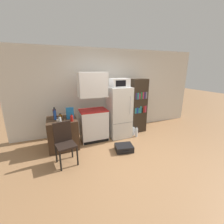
{
  "coord_description": "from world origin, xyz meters",
  "views": [
    {
      "loc": [
        -1.68,
        -2.71,
        2.05
      ],
      "look_at": [
        -0.27,
        0.85,
        0.95
      ],
      "focal_mm": 24.0,
      "sensor_mm": 36.0,
      "label": 1
    }
  ],
  "objects_px": {
    "refrigerator": "(119,112)",
    "bottle_clear_short": "(60,120)",
    "bottle_ketchup_red": "(72,118)",
    "bottle_amber_beer": "(60,117)",
    "bottle_blue_soda": "(55,115)",
    "kitchen_hutch": "(93,110)",
    "cereal_box": "(70,113)",
    "water_bottle_front": "(133,131)",
    "side_table": "(63,133)",
    "bottle_wine_dark": "(55,113)",
    "water_bottle_middle": "(137,132)",
    "bowl": "(59,120)",
    "chair": "(64,140)",
    "bookshelf": "(138,106)",
    "suitcase_large_flat": "(124,148)",
    "microwave": "(120,83)"
  },
  "relations": [
    {
      "from": "bowl",
      "to": "water_bottle_middle",
      "type": "distance_m",
      "value": 2.34
    },
    {
      "from": "refrigerator",
      "to": "water_bottle_front",
      "type": "height_order",
      "value": "refrigerator"
    },
    {
      "from": "kitchen_hutch",
      "to": "bookshelf",
      "type": "bearing_deg",
      "value": 3.57
    },
    {
      "from": "bottle_wine_dark",
      "to": "bookshelf",
      "type": "bearing_deg",
      "value": -1.61
    },
    {
      "from": "microwave",
      "to": "bookshelf",
      "type": "relative_size",
      "value": 0.3
    },
    {
      "from": "kitchen_hutch",
      "to": "bottle_blue_soda",
      "type": "distance_m",
      "value": 1.04
    },
    {
      "from": "water_bottle_middle",
      "to": "kitchen_hutch",
      "type": "bearing_deg",
      "value": 166.65
    },
    {
      "from": "chair",
      "to": "bottle_wine_dark",
      "type": "bearing_deg",
      "value": 86.43
    },
    {
      "from": "bookshelf",
      "to": "bottle_wine_dark",
      "type": "bearing_deg",
      "value": 178.39
    },
    {
      "from": "microwave",
      "to": "chair",
      "type": "height_order",
      "value": "microwave"
    },
    {
      "from": "refrigerator",
      "to": "water_bottle_middle",
      "type": "xyz_separation_m",
      "value": [
        0.48,
        -0.27,
        -0.63
      ]
    },
    {
      "from": "side_table",
      "to": "water_bottle_middle",
      "type": "xyz_separation_m",
      "value": [
        2.17,
        -0.19,
        -0.25
      ]
    },
    {
      "from": "bottle_amber_beer",
      "to": "chair",
      "type": "xyz_separation_m",
      "value": [
        0.01,
        -0.74,
        -0.31
      ]
    },
    {
      "from": "side_table",
      "to": "chair",
      "type": "distance_m",
      "value": 0.77
    },
    {
      "from": "bottle_clear_short",
      "to": "kitchen_hutch",
      "type": "bearing_deg",
      "value": 23.24
    },
    {
      "from": "kitchen_hutch",
      "to": "cereal_box",
      "type": "bearing_deg",
      "value": -163.99
    },
    {
      "from": "bookshelf",
      "to": "chair",
      "type": "bearing_deg",
      "value": -158.49
    },
    {
      "from": "side_table",
      "to": "bottle_ketchup_red",
      "type": "distance_m",
      "value": 0.6
    },
    {
      "from": "suitcase_large_flat",
      "to": "water_bottle_middle",
      "type": "relative_size",
      "value": 1.46
    },
    {
      "from": "bookshelf",
      "to": "bottle_amber_beer",
      "type": "bearing_deg",
      "value": -174.87
    },
    {
      "from": "bottle_wine_dark",
      "to": "bottle_clear_short",
      "type": "bearing_deg",
      "value": -79.63
    },
    {
      "from": "suitcase_large_flat",
      "to": "water_bottle_middle",
      "type": "height_order",
      "value": "water_bottle_middle"
    },
    {
      "from": "suitcase_large_flat",
      "to": "kitchen_hutch",
      "type": "bearing_deg",
      "value": 131.07
    },
    {
      "from": "bottle_ketchup_red",
      "to": "bottle_amber_beer",
      "type": "xyz_separation_m",
      "value": [
        -0.25,
        0.28,
        -0.01
      ]
    },
    {
      "from": "side_table",
      "to": "bottle_wine_dark",
      "type": "height_order",
      "value": "bottle_wine_dark"
    },
    {
      "from": "bottle_amber_beer",
      "to": "bottle_wine_dark",
      "type": "bearing_deg",
      "value": 114.29
    },
    {
      "from": "water_bottle_middle",
      "to": "bottle_blue_soda",
      "type": "bearing_deg",
      "value": 175.29
    },
    {
      "from": "side_table",
      "to": "kitchen_hutch",
      "type": "height_order",
      "value": "kitchen_hutch"
    },
    {
      "from": "side_table",
      "to": "bowl",
      "type": "bearing_deg",
      "value": -116.86
    },
    {
      "from": "bottle_wine_dark",
      "to": "side_table",
      "type": "bearing_deg",
      "value": -61.72
    },
    {
      "from": "bottle_clear_short",
      "to": "microwave",
      "type": "bearing_deg",
      "value": 12.0
    },
    {
      "from": "bottle_wine_dark",
      "to": "bottle_ketchup_red",
      "type": "bearing_deg",
      "value": -56.08
    },
    {
      "from": "bottle_blue_soda",
      "to": "chair",
      "type": "bearing_deg",
      "value": -79.84
    },
    {
      "from": "bookshelf",
      "to": "refrigerator",
      "type": "bearing_deg",
      "value": -170.24
    },
    {
      "from": "bottle_amber_beer",
      "to": "water_bottle_middle",
      "type": "distance_m",
      "value": 2.32
    },
    {
      "from": "bowl",
      "to": "water_bottle_middle",
      "type": "height_order",
      "value": "bowl"
    },
    {
      "from": "bottle_amber_beer",
      "to": "bottle_blue_soda",
      "type": "distance_m",
      "value": 0.14
    },
    {
      "from": "kitchen_hutch",
      "to": "bottle_ketchup_red",
      "type": "xyz_separation_m",
      "value": [
        -0.66,
        -0.4,
        -0.04
      ]
    },
    {
      "from": "bottle_ketchup_red",
      "to": "bottle_blue_soda",
      "type": "relative_size",
      "value": 0.62
    },
    {
      "from": "bowl",
      "to": "bottle_blue_soda",
      "type": "bearing_deg",
      "value": 120.86
    },
    {
      "from": "side_table",
      "to": "bottle_blue_soda",
      "type": "height_order",
      "value": "bottle_blue_soda"
    },
    {
      "from": "bottle_ketchup_red",
      "to": "bottle_clear_short",
      "type": "bearing_deg",
      "value": -179.84
    },
    {
      "from": "bottle_clear_short",
      "to": "chair",
      "type": "height_order",
      "value": "bottle_clear_short"
    },
    {
      "from": "refrigerator",
      "to": "bottle_blue_soda",
      "type": "bearing_deg",
      "value": -177.42
    },
    {
      "from": "bottle_clear_short",
      "to": "bowl",
      "type": "relative_size",
      "value": 1.32
    },
    {
      "from": "bottle_clear_short",
      "to": "chair",
      "type": "bearing_deg",
      "value": -85.63
    },
    {
      "from": "refrigerator",
      "to": "bottle_wine_dark",
      "type": "relative_size",
      "value": 6.05
    },
    {
      "from": "kitchen_hutch",
      "to": "bottle_amber_beer",
      "type": "relative_size",
      "value": 13.02
    },
    {
      "from": "microwave",
      "to": "bottle_amber_beer",
      "type": "height_order",
      "value": "microwave"
    },
    {
      "from": "refrigerator",
      "to": "bottle_clear_short",
      "type": "distance_m",
      "value": 1.78
    }
  ]
}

